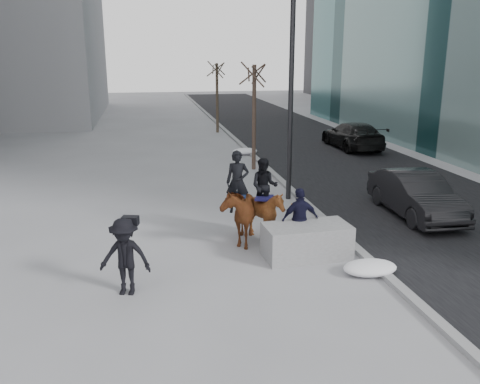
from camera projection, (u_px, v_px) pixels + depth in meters
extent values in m
plane|color=gray|center=(249.00, 260.00, 13.19)|extent=(120.00, 120.00, 0.00)
cube|color=black|center=(351.00, 167.00, 23.93)|extent=(8.00, 90.00, 0.01)
cube|color=gray|center=(268.00, 169.00, 23.19)|extent=(0.25, 90.00, 0.12)
cube|color=gray|center=(307.00, 241.00, 13.24)|extent=(2.27, 1.23, 0.89)
imported|color=black|center=(416.00, 194.00, 16.58)|extent=(1.68, 4.45, 1.45)
imported|color=black|center=(352.00, 135.00, 28.41)|extent=(2.17, 5.16, 1.49)
imported|color=#502D10|center=(239.00, 213.00, 14.28)|extent=(1.36, 2.16, 1.69)
imported|color=black|center=(238.00, 182.00, 14.19)|extent=(0.73, 0.56, 1.77)
cube|color=#0E1A36|center=(238.00, 195.00, 14.29)|extent=(0.60, 0.66, 0.06)
imported|color=#481E0E|center=(265.00, 214.00, 14.40)|extent=(1.65, 1.74, 1.54)
imported|color=black|center=(264.00, 186.00, 14.33)|extent=(0.94, 0.84, 1.61)
cube|color=#110F38|center=(264.00, 198.00, 14.42)|extent=(0.65, 0.69, 0.06)
imported|color=black|center=(300.00, 220.00, 13.56)|extent=(1.06, 0.50, 1.75)
cylinder|color=#CC730C|center=(292.00, 204.00, 14.00)|extent=(0.04, 0.18, 0.07)
imported|color=black|center=(125.00, 257.00, 11.10)|extent=(1.27, 0.93, 1.75)
cube|color=black|center=(130.00, 221.00, 11.17)|extent=(0.41, 0.31, 0.20)
cylinder|color=black|center=(291.00, 74.00, 17.53)|extent=(0.18, 0.18, 9.00)
ellipsoid|color=white|center=(245.00, 151.00, 26.85)|extent=(1.33, 0.84, 0.34)
ellipsoid|color=white|center=(370.00, 268.00, 12.27)|extent=(1.33, 0.85, 0.34)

